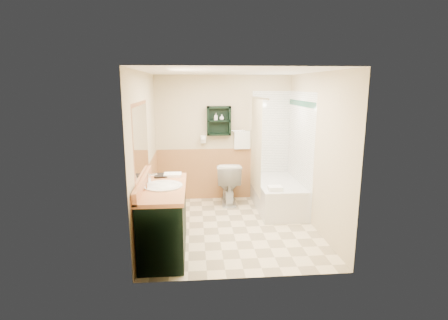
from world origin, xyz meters
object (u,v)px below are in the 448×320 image
bathtub (278,195)px  vanity_book (154,168)px  soap_bottle_a (216,119)px  wall_shelf (219,121)px  toilet (228,183)px  hair_dryer (203,139)px  soap_bottle_b (222,118)px  vanity (164,219)px

bathtub → vanity_book: vanity_book is taller
vanity_book → soap_bottle_a: soap_bottle_a is taller
bathtub → wall_shelf: bearing=149.1°
toilet → soap_bottle_a: size_ratio=6.31×
hair_dryer → soap_bottle_a: size_ratio=1.88×
vanity_book → soap_bottle_b: bearing=50.6°
hair_dryer → vanity_book: size_ratio=0.97×
hair_dryer → soap_bottle_a: soap_bottle_a is taller
bathtub → soap_bottle_a: size_ratio=11.74×
wall_shelf → hair_dryer: wall_shelf is taller
hair_dryer → toilet: 0.96m
wall_shelf → bathtub: (1.03, -0.61, -1.29)m
vanity_book → soap_bottle_a: size_ratio=1.93×
vanity → soap_bottle_a: 2.54m
wall_shelf → soap_bottle_b: wall_shelf is taller
hair_dryer → vanity: size_ratio=0.17×
toilet → soap_bottle_b: size_ratio=7.56×
toilet → soap_bottle_b: 1.23m
wall_shelf → toilet: bearing=-53.0°
vanity_book → soap_bottle_b: size_ratio=2.32×
hair_dryer → bathtub: 1.75m
vanity → vanity_book: size_ratio=5.79×
wall_shelf → vanity_book: bearing=-123.8°
vanity → vanity_book: bearing=107.5°
hair_dryer → soap_bottle_b: bearing=-4.8°
hair_dryer → toilet: (0.46, -0.24, -0.80)m
bathtub → soap_bottle_a: bearing=150.5°
soap_bottle_b → toilet: bearing=-63.1°
vanity_book → bathtub: bearing=20.7°
vanity → soap_bottle_a: (0.84, 2.10, 1.14)m
bathtub → soap_bottle_a: (-1.08, 0.61, 1.33)m
wall_shelf → vanity: size_ratio=0.38×
bathtub → soap_bottle_a: 1.82m
toilet → vanity: bearing=62.9°
hair_dryer → toilet: size_ratio=0.30×
toilet → vanity_book: 1.94m
wall_shelf → hair_dryer: bearing=175.2°
vanity → vanity_book: (-0.17, 0.52, 0.58)m
soap_bottle_a → soap_bottle_b: soap_bottle_b is taller
hair_dryer → vanity: hair_dryer is taller
vanity → bathtub: 2.44m
vanity_book → soap_bottle_a: bearing=53.3°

